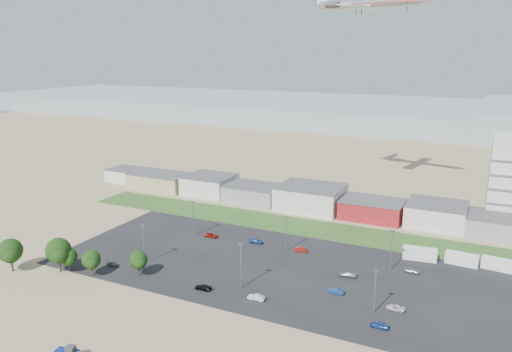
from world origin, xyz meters
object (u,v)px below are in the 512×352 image
Objects in this scene: parked_car_6 at (256,241)px; parked_car_8 at (412,271)px; parked_car_1 at (336,291)px; parked_car_2 at (379,325)px; box_trailer_a at (420,254)px; parked_car_9 at (211,235)px; parked_car_0 at (396,308)px; tree_far_left at (11,253)px; parked_car_11 at (301,250)px; parked_car_12 at (348,275)px; airliner at (367,4)px; parked_car_10 at (112,263)px; parked_car_13 at (256,297)px; parked_car_3 at (203,287)px.

parked_car_8 is (43.94, -1.11, 0.04)m from parked_car_6.
parked_car_1 is 15.98m from parked_car_2.
box_trailer_a is at bearing -84.19° from parked_car_6.
parked_car_8 is 0.92× the size of parked_car_9.
parked_car_0 is 20.57m from parked_car_8.
parked_car_11 is at bearing 35.39° from tree_far_left.
parked_car_1 is 9.72m from parked_car_12.
box_trailer_a is 23.64m from parked_car_12.
parked_car_12 reaches higher than parked_car_9.
parked_car_9 is at bearing -177.52° from box_trailer_a.
parked_car_8 is at bearing -52.07° from airliner.
tree_far_left is at bearing -74.80° from parked_car_1.
parked_car_2 is at bearing -179.88° from parked_car_8.
airliner is at bearing -155.98° from parked_car_0.
box_trailer_a is 0.90× the size of tree_far_left.
parked_car_10 is at bearing -81.78° from parked_car_1.
box_trailer_a reaches higher than parked_car_6.
parked_car_0 is at bearing 170.73° from parked_car_2.
airliner is 11.18× the size of parked_car_13.
parked_car_2 is (-1.57, -8.58, 0.08)m from parked_car_0.
parked_car_12 is 1.08× the size of parked_car_13.
box_trailer_a is 2.26× the size of parked_car_1.
parked_car_11 is (-0.87, -57.64, -69.38)m from airliner.
parked_car_12 reaches higher than parked_car_0.
parked_car_6 is (-14.73, -57.41, -69.39)m from airliner.
parked_car_8 reaches higher than parked_car_3.
parked_car_0 is 8.73m from parked_car_2.
parked_car_11 reaches higher than parked_car_9.
airliner reaches higher than parked_car_8.
parked_car_12 is at bearing 23.44° from tree_far_left.
parked_car_12 is (15.17, -67.66, -69.37)m from airliner.
tree_far_left is 50.52m from parked_car_3.
parked_car_0 is 36.70m from parked_car_11.
parked_car_8 is 0.89× the size of parked_car_12.
parked_car_8 is at bearing -96.48° from parked_car_6.
parked_car_9 is 31.39m from parked_car_10.
parked_car_13 reaches higher than parked_car_3.
parked_car_3 is 1.07× the size of parked_car_8.
parked_car_8 is (-0.34, -9.59, -0.98)m from box_trailer_a.
airliner reaches higher than parked_car_6.
parked_car_2 is 40.74m from parked_car_3.
parked_car_1 is (77.32, 23.83, -4.23)m from tree_far_left.
tree_far_left is at bearing -81.83° from parked_car_13.
parked_car_3 is at bearing -89.90° from parked_car_13.
airliner is at bearing -19.42° from parked_car_6.
parked_car_0 is 30.31m from parked_car_13.
parked_car_1 is 30.75m from parked_car_3.
parked_car_10 is 0.94× the size of parked_car_13.
parked_car_0 is 48.73m from parked_car_6.
box_trailer_a is 2.11× the size of parked_car_3.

